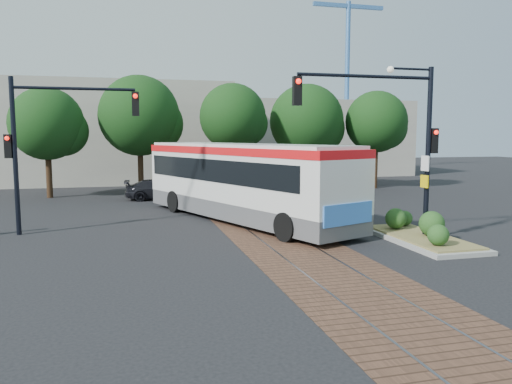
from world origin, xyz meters
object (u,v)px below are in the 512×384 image
Objects in this scene: city_bus at (241,178)px; parked_car at (160,189)px; traffic_island at (420,232)px; signal_pole_left at (46,134)px; signal_pole_main at (398,125)px.

city_bus reaches higher than parked_car.
traffic_island is 14.50m from signal_pole_left.
traffic_island is 3.95m from signal_pole_main.
traffic_island is at bearing -147.54° from parked_car.
city_bus is 2.48× the size of traffic_island.
city_bus is 8.05m from traffic_island.
signal_pole_main is (4.35, -5.76, 2.24)m from city_bus.
signal_pole_main reaches higher than traffic_island.
signal_pole_main is 16.37m from parked_car.
city_bus is at bearing 127.03° from signal_pole_main.
signal_pole_left is (-7.89, -0.96, 1.95)m from city_bus.
parked_car is (-8.30, 14.28, 0.27)m from traffic_island.
signal_pole_main reaches higher than signal_pole_left.
city_bus is at bearing 6.91° from signal_pole_left.
traffic_island is (5.30, -5.85, -1.59)m from city_bus.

